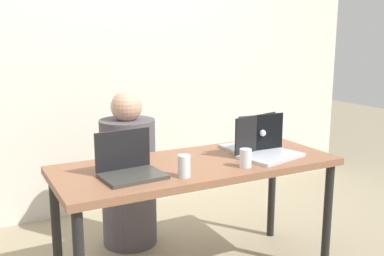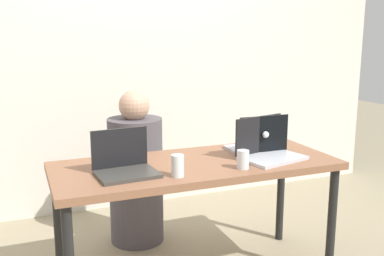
# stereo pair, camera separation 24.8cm
# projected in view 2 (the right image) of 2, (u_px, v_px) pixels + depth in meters

# --- Properties ---
(back_wall) EXTENTS (4.50, 0.10, 2.30)m
(back_wall) POSITION_uv_depth(u_px,v_px,m) (134.00, 65.00, 3.58)
(back_wall) COLOR silver
(back_wall) RESTS_ON ground
(desk) EXTENTS (1.56, 0.63, 0.70)m
(desk) POSITION_uv_depth(u_px,v_px,m) (196.00, 174.00, 2.48)
(desk) COLOR brown
(desk) RESTS_ON ground
(person_at_center) EXTENTS (0.37, 0.37, 1.04)m
(person_at_center) POSITION_uv_depth(u_px,v_px,m) (136.00, 176.00, 3.01)
(person_at_center) COLOR #4E494F
(person_at_center) RESTS_ON ground
(laptop_front_right) EXTENTS (0.39, 0.32, 0.23)m
(laptop_front_right) POSITION_uv_depth(u_px,v_px,m) (267.00, 150.00, 2.54)
(laptop_front_right) COLOR silver
(laptop_front_right) RESTS_ON desk
(laptop_back_right) EXTENTS (0.31, 0.27, 0.23)m
(laptop_back_right) POSITION_uv_depth(u_px,v_px,m) (257.00, 144.00, 2.67)
(laptop_back_right) COLOR #ADB2BB
(laptop_back_right) RESTS_ON desk
(laptop_front_left) EXTENTS (0.31, 0.27, 0.22)m
(laptop_front_left) POSITION_uv_depth(u_px,v_px,m) (124.00, 165.00, 2.25)
(laptop_front_left) COLOR #3C3A35
(laptop_front_left) RESTS_ON desk
(water_glass_left) EXTENTS (0.06, 0.06, 0.11)m
(water_glass_left) POSITION_uv_depth(u_px,v_px,m) (178.00, 167.00, 2.21)
(water_glass_left) COLOR white
(water_glass_left) RESTS_ON desk
(water_glass_right) EXTENTS (0.06, 0.06, 0.10)m
(water_glass_right) POSITION_uv_depth(u_px,v_px,m) (243.00, 161.00, 2.34)
(water_glass_right) COLOR white
(water_glass_right) RESTS_ON desk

